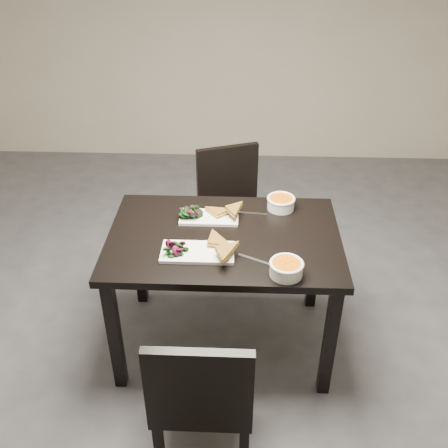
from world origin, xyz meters
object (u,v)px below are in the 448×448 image
at_px(chair_near, 202,393).
at_px(table, 224,251).
at_px(plate_far, 209,217).
at_px(soup_bowl_near, 286,268).
at_px(chair_far, 232,204).
at_px(plate_near, 198,252).
at_px(soup_bowl_far, 281,202).

bearing_deg(chair_near, table, 85.74).
relative_size(chair_near, plate_far, 2.70).
relative_size(table, plate_far, 3.81).
distance_m(chair_near, plate_far, 0.98).
distance_m(soup_bowl_near, plate_far, 0.61).
height_order(chair_near, soup_bowl_near, chair_near).
relative_size(table, soup_bowl_near, 7.53).
bearing_deg(chair_far, plate_near, -118.40).
height_order(chair_near, plate_near, chair_near).
distance_m(plate_near, plate_far, 0.32).
bearing_deg(chair_far, chair_near, -112.58).
relative_size(soup_bowl_near, soup_bowl_far, 1.01).
bearing_deg(chair_near, soup_bowl_near, 52.77).
distance_m(table, soup_bowl_far, 0.44).
bearing_deg(soup_bowl_far, chair_near, -109.01).
xyz_separation_m(table, soup_bowl_near, (0.30, -0.31, 0.14)).
bearing_deg(plate_far, soup_bowl_near, -50.50).
relative_size(plate_near, plate_far, 1.13).
bearing_deg(plate_far, chair_near, -88.37).
height_order(soup_bowl_near, soup_bowl_far, same).
xyz_separation_m(plate_near, soup_bowl_far, (0.43, 0.45, 0.03)).
bearing_deg(table, chair_far, 88.12).
bearing_deg(chair_far, soup_bowl_near, -95.20).
distance_m(chair_far, plate_near, 0.98).
bearing_deg(plate_far, soup_bowl_far, 17.42).
distance_m(plate_near, soup_bowl_far, 0.62).
height_order(soup_bowl_near, plate_far, soup_bowl_near).
height_order(table, chair_far, chair_far).
distance_m(soup_bowl_near, soup_bowl_far, 0.59).
height_order(chair_far, soup_bowl_far, chair_far).
bearing_deg(table, plate_far, 118.83).
xyz_separation_m(soup_bowl_near, plate_far, (-0.39, 0.47, -0.03)).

